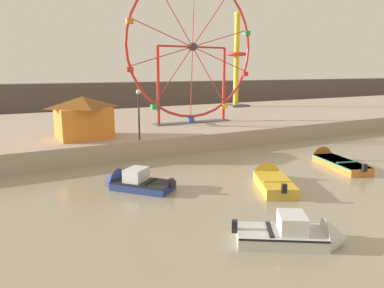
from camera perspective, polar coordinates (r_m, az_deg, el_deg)
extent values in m
cube|color=tan|center=(38.35, -6.88, 2.90)|extent=(110.00, 22.55, 1.31)
cube|color=#564C47|center=(56.62, -14.60, 6.84)|extent=(140.00, 3.00, 4.40)
cube|color=gold|center=(20.03, 12.47, -6.05)|extent=(3.06, 3.87, 0.54)
cube|color=gold|center=(19.96, 12.50, -5.41)|extent=(3.06, 3.85, 0.08)
cone|color=gold|center=(22.12, 11.11, -4.35)|extent=(1.78, 1.56, 1.50)
cube|color=black|center=(18.19, 13.91, -6.62)|extent=(0.31, 0.29, 0.44)
cube|color=gold|center=(19.53, 12.81, -5.58)|extent=(1.26, 0.77, 0.06)
cube|color=navy|center=(19.70, -7.51, -6.30)|extent=(3.19, 3.40, 0.45)
cube|color=black|center=(19.65, -7.52, -5.80)|extent=(3.19, 3.39, 0.08)
cone|color=navy|center=(20.68, -12.27, -5.62)|extent=(1.71, 1.62, 1.52)
cube|color=black|center=(18.89, -3.14, -5.93)|extent=(0.31, 0.31, 0.44)
cube|color=silver|center=(19.73, -8.54, -4.63)|extent=(1.58, 1.53, 0.66)
cube|color=black|center=(19.45, -6.53, -5.73)|extent=(1.15, 0.98, 0.06)
cube|color=orange|center=(25.56, 21.80, -2.92)|extent=(2.69, 4.51, 0.48)
cube|color=#237566|center=(25.52, 21.83, -2.49)|extent=(2.69, 4.47, 0.08)
cone|color=orange|center=(27.74, 18.67, -1.65)|extent=(1.74, 1.54, 1.47)
cube|color=black|center=(23.76, 24.88, -3.33)|extent=(0.29, 0.26, 0.44)
cube|color=#237566|center=(25.08, 22.52, -2.60)|extent=(1.31, 0.53, 0.06)
cube|color=silver|center=(14.15, 13.37, -13.63)|extent=(3.42, 2.98, 0.48)
cube|color=black|center=(14.07, 13.40, -12.90)|extent=(3.41, 2.98, 0.08)
cone|color=silver|center=(14.59, 21.17, -13.32)|extent=(1.51, 1.68, 1.45)
cube|color=black|center=(13.84, 6.52, -12.39)|extent=(0.30, 0.31, 0.44)
cube|color=silver|center=(14.00, 15.07, -11.53)|extent=(1.45, 1.53, 0.63)
cube|color=black|center=(13.99, 11.81, -12.66)|extent=(0.85, 1.17, 0.06)
torus|color=red|center=(34.82, 0.08, 14.63)|extent=(12.87, 0.24, 12.87)
cylinder|color=#38383D|center=(34.82, 0.08, 14.63)|extent=(0.70, 0.50, 0.70)
cylinder|color=red|center=(36.32, 4.26, 12.76)|extent=(5.96, 0.08, 2.22)
cube|color=red|center=(38.03, 8.03, 10.57)|extent=(0.56, 0.48, 0.44)
cylinder|color=red|center=(36.46, 4.40, 15.82)|extent=(6.09, 0.08, 1.83)
cube|color=#33934C|center=(38.27, 8.35, 16.41)|extent=(0.56, 0.48, 0.44)
cylinder|color=red|center=(36.04, 2.91, 18.48)|extent=(3.94, 0.08, 5.03)
cylinder|color=red|center=(35.20, 0.24, 19.76)|extent=(0.29, 0.08, 6.31)
cylinder|color=red|center=(34.24, -2.65, 19.08)|extent=(3.61, 0.08, 5.27)
cylinder|color=red|center=(33.54, -4.53, 16.57)|extent=(5.96, 0.08, 2.22)
cube|color=orange|center=(32.49, -9.55, 18.05)|extent=(0.56, 0.48, 0.44)
cylinder|color=red|center=(33.39, -4.58, 13.24)|extent=(6.09, 0.08, 1.83)
cube|color=red|center=(32.20, -9.54, 11.15)|extent=(0.56, 0.48, 0.44)
cylinder|color=red|center=(33.84, -2.83, 10.50)|extent=(3.94, 0.08, 5.03)
cube|color=#33934C|center=(33.16, -5.79, 5.65)|extent=(0.56, 0.48, 0.44)
cylinder|color=red|center=(34.71, -0.07, 9.43)|extent=(0.29, 0.08, 6.31)
cube|color=#3356B7|center=(34.93, -0.22, 3.79)|extent=(0.56, 0.48, 0.44)
cylinder|color=red|center=(35.66, 2.60, 10.34)|extent=(3.61, 0.08, 5.27)
cube|color=yellow|center=(36.78, 4.91, 5.82)|extent=(0.56, 0.48, 0.44)
cylinder|color=red|center=(33.21, -5.21, 8.79)|extent=(0.28, 0.28, 6.91)
cylinder|color=red|center=(36.61, 4.87, 9.01)|extent=(0.28, 0.28, 6.91)
cylinder|color=red|center=(34.82, 0.08, 14.63)|extent=(6.95, 0.18, 0.18)
cube|color=#4C4C51|center=(35.07, 0.08, 3.35)|extent=(7.75, 1.20, 0.08)
cylinder|color=gold|center=(51.54, 6.80, 12.25)|extent=(0.70, 0.70, 11.71)
torus|color=red|center=(51.57, 6.83, 13.47)|extent=(2.64, 2.64, 0.44)
sphere|color=yellow|center=(52.03, 6.97, 19.04)|extent=(0.90, 0.90, 0.90)
cube|color=#4C4C51|center=(51.74, 6.66, 5.88)|extent=(2.80, 2.80, 0.24)
cube|color=orange|center=(27.99, -16.24, 3.13)|extent=(3.57, 3.23, 2.22)
pyramid|color=brown|center=(27.84, -16.41, 6.16)|extent=(3.93, 3.55, 0.80)
cylinder|color=#2D2D33|center=(26.31, -8.11, 4.09)|extent=(0.12, 0.12, 3.22)
sphere|color=#F2EACC|center=(26.15, -8.22, 7.90)|extent=(0.32, 0.32, 0.32)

